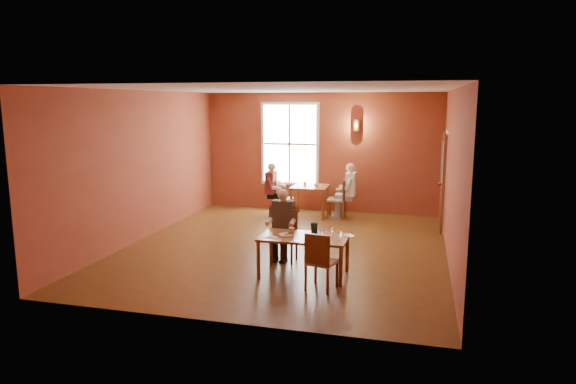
% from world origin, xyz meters
% --- Properties ---
extents(ground, '(6.00, 7.00, 0.01)m').
position_xyz_m(ground, '(0.00, 0.00, 0.00)').
color(ground, brown).
rests_on(ground, ground).
extents(wall_back, '(6.00, 0.04, 3.00)m').
position_xyz_m(wall_back, '(0.00, 3.50, 1.50)').
color(wall_back, brown).
rests_on(wall_back, ground).
extents(wall_front, '(6.00, 0.04, 3.00)m').
position_xyz_m(wall_front, '(0.00, -3.50, 1.50)').
color(wall_front, brown).
rests_on(wall_front, ground).
extents(wall_left, '(0.04, 7.00, 3.00)m').
position_xyz_m(wall_left, '(-3.00, 0.00, 1.50)').
color(wall_left, brown).
rests_on(wall_left, ground).
extents(wall_right, '(0.04, 7.00, 3.00)m').
position_xyz_m(wall_right, '(3.00, 0.00, 1.50)').
color(wall_right, brown).
rests_on(wall_right, ground).
extents(ceiling, '(6.00, 7.00, 0.04)m').
position_xyz_m(ceiling, '(0.00, 0.00, 3.00)').
color(ceiling, white).
rests_on(ceiling, wall_back).
extents(window, '(1.36, 0.10, 1.96)m').
position_xyz_m(window, '(-0.80, 3.45, 1.70)').
color(window, white).
rests_on(window, wall_back).
extents(door, '(0.12, 1.04, 2.10)m').
position_xyz_m(door, '(2.94, 2.30, 1.05)').
color(door, maroon).
rests_on(door, ground).
extents(wall_sconce, '(0.16, 0.16, 0.28)m').
position_xyz_m(wall_sconce, '(0.90, 3.40, 2.20)').
color(wall_sconce, brown).
rests_on(wall_sconce, wall_back).
extents(main_table, '(1.39, 0.78, 0.65)m').
position_xyz_m(main_table, '(0.70, -1.49, 0.33)').
color(main_table, brown).
rests_on(main_table, ground).
extents(chair_diner_main, '(0.40, 0.40, 0.90)m').
position_xyz_m(chair_diner_main, '(0.20, -0.84, 0.45)').
color(chair_diner_main, '#462714').
rests_on(chair_diner_main, ground).
extents(diner_main, '(0.48, 0.48, 1.21)m').
position_xyz_m(diner_main, '(0.20, -0.87, 0.60)').
color(diner_main, black).
rests_on(diner_main, ground).
extents(chair_empty, '(0.47, 0.47, 0.89)m').
position_xyz_m(chair_empty, '(1.10, -2.03, 0.44)').
color(chair_empty, brown).
rests_on(chair_empty, ground).
extents(plate_food, '(0.32, 0.32, 0.03)m').
position_xyz_m(plate_food, '(0.42, -1.50, 0.67)').
color(plate_food, white).
rests_on(plate_food, main_table).
extents(sandwich, '(0.09, 0.08, 0.10)m').
position_xyz_m(sandwich, '(0.48, -1.45, 0.70)').
color(sandwich, tan).
rests_on(sandwich, main_table).
extents(goblet_a, '(0.07, 0.07, 0.17)m').
position_xyz_m(goblet_a, '(1.12, -1.36, 0.74)').
color(goblet_a, white).
rests_on(goblet_a, main_table).
extents(goblet_b, '(0.08, 0.08, 0.18)m').
position_xyz_m(goblet_b, '(1.30, -1.62, 0.74)').
color(goblet_b, silver).
rests_on(goblet_b, main_table).
extents(goblet_c, '(0.08, 0.08, 0.16)m').
position_xyz_m(goblet_c, '(1.02, -1.66, 0.73)').
color(goblet_c, white).
rests_on(goblet_c, main_table).
extents(menu_stand, '(0.11, 0.07, 0.18)m').
position_xyz_m(menu_stand, '(0.82, -1.24, 0.74)').
color(menu_stand, black).
rests_on(menu_stand, main_table).
extents(knife, '(0.18, 0.04, 0.00)m').
position_xyz_m(knife, '(0.63, -1.78, 0.65)').
color(knife, silver).
rests_on(knife, main_table).
extents(napkin, '(0.20, 0.20, 0.01)m').
position_xyz_m(napkin, '(0.22, -1.69, 0.65)').
color(napkin, white).
rests_on(napkin, main_table).
extents(side_plate, '(0.17, 0.17, 0.01)m').
position_xyz_m(side_plate, '(1.40, -1.31, 0.66)').
color(side_plate, silver).
rests_on(side_plate, main_table).
extents(second_table, '(0.85, 0.85, 0.75)m').
position_xyz_m(second_table, '(-0.11, 2.78, 0.37)').
color(second_table, brown).
rests_on(second_table, ground).
extents(chair_diner_white, '(0.41, 0.41, 0.94)m').
position_xyz_m(chair_diner_white, '(0.54, 2.78, 0.47)').
color(chair_diner_white, brown).
rests_on(chair_diner_white, ground).
extents(diner_white, '(0.51, 0.51, 1.28)m').
position_xyz_m(diner_white, '(0.57, 2.78, 0.64)').
color(diner_white, silver).
rests_on(diner_white, ground).
extents(chair_diner_maroon, '(0.38, 0.38, 0.85)m').
position_xyz_m(chair_diner_maroon, '(-0.76, 2.78, 0.42)').
color(chair_diner_maroon, '#542D15').
rests_on(chair_diner_maroon, ground).
extents(diner_maroon, '(0.50, 0.50, 1.25)m').
position_xyz_m(diner_maroon, '(-0.79, 2.78, 0.63)').
color(diner_maroon, maroon).
rests_on(diner_maroon, ground).
extents(cup_a, '(0.14, 0.14, 0.09)m').
position_xyz_m(cup_a, '(0.05, 2.70, 0.79)').
color(cup_a, white).
rests_on(cup_a, second_table).
extents(cup_b, '(0.11, 0.11, 0.08)m').
position_xyz_m(cup_b, '(-0.26, 2.87, 0.79)').
color(cup_b, white).
rests_on(cup_b, second_table).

